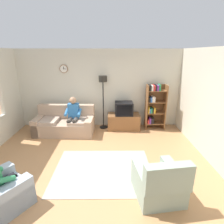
% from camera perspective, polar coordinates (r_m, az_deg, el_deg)
% --- Properties ---
extents(ground_plane, '(12.00, 12.00, 0.00)m').
position_cam_1_polar(ground_plane, '(4.43, -5.68, -17.03)').
color(ground_plane, '#B27F51').
extents(back_wall_assembly, '(6.20, 0.17, 2.70)m').
position_cam_1_polar(back_wall_assembly, '(6.38, -4.01, 7.40)').
color(back_wall_assembly, beige).
rests_on(back_wall_assembly, ground_plane).
extents(couch, '(1.93, 0.95, 0.90)m').
position_cam_1_polar(couch, '(6.14, -14.85, -3.75)').
color(couch, tan).
rests_on(couch, ground_plane).
extents(tv_stand, '(1.10, 0.56, 0.53)m').
position_cam_1_polar(tv_stand, '(6.30, 3.70, -3.04)').
color(tv_stand, brown).
rests_on(tv_stand, ground_plane).
extents(tv, '(0.60, 0.49, 0.44)m').
position_cam_1_polar(tv, '(6.11, 3.81, 1.14)').
color(tv, black).
rests_on(tv, tv_stand).
extents(bookshelf, '(0.68, 0.36, 1.57)m').
position_cam_1_polar(bookshelf, '(6.34, 13.31, 2.11)').
color(bookshelf, brown).
rests_on(bookshelf, ground_plane).
extents(floor_lamp, '(0.28, 0.28, 1.85)m').
position_cam_1_polar(floor_lamp, '(6.05, -2.89, 7.77)').
color(floor_lamp, black).
rests_on(floor_lamp, ground_plane).
extents(armchair_near_bookshelf, '(0.91, 0.98, 0.90)m').
position_cam_1_polar(armchair_near_bookshelf, '(3.62, 14.64, -21.12)').
color(armchair_near_bookshelf, gray).
rests_on(armchair_near_bookshelf, ground_plane).
extents(area_rug, '(2.20, 1.70, 0.01)m').
position_cam_1_polar(area_rug, '(4.30, -2.88, -18.12)').
color(area_rug, '#AD9E8E').
rests_on(area_rug, ground_plane).
extents(person_on_couch, '(0.52, 0.55, 1.24)m').
position_cam_1_polar(person_on_couch, '(5.84, -12.33, -0.68)').
color(person_on_couch, '#3372B2').
rests_on(person_on_couch, ground_plane).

